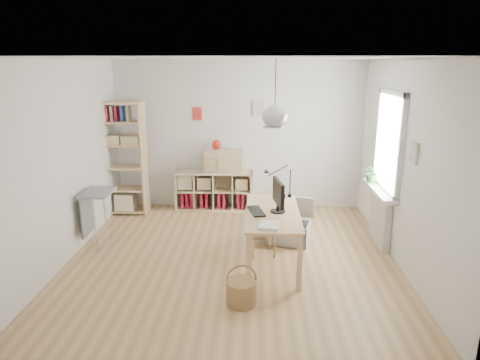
{
  "coord_description": "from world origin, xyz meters",
  "views": [
    {
      "loc": [
        0.32,
        -5.49,
        2.66
      ],
      "look_at": [
        0.1,
        0.3,
        1.05
      ],
      "focal_mm": 32.0,
      "sensor_mm": 36.0,
      "label": 1
    }
  ],
  "objects_px": {
    "desk": "(273,218)",
    "monitor": "(278,194)",
    "storage_chest": "(290,228)",
    "drawer_chest": "(223,161)",
    "chair": "(261,225)",
    "tall_bookshelf": "(122,154)",
    "cube_shelf": "(213,193)"
  },
  "relations": [
    {
      "from": "monitor",
      "to": "drawer_chest",
      "type": "height_order",
      "value": "monitor"
    },
    {
      "from": "cube_shelf",
      "to": "chair",
      "type": "height_order",
      "value": "chair"
    },
    {
      "from": "chair",
      "to": "monitor",
      "type": "distance_m",
      "value": 0.71
    },
    {
      "from": "tall_bookshelf",
      "to": "monitor",
      "type": "bearing_deg",
      "value": -36.55
    },
    {
      "from": "desk",
      "to": "monitor",
      "type": "relative_size",
      "value": 3.06
    },
    {
      "from": "storage_chest",
      "to": "cube_shelf",
      "type": "bearing_deg",
      "value": 148.7
    },
    {
      "from": "chair",
      "to": "tall_bookshelf",
      "type": "bearing_deg",
      "value": 135.9
    },
    {
      "from": "storage_chest",
      "to": "monitor",
      "type": "distance_m",
      "value": 1.13
    },
    {
      "from": "tall_bookshelf",
      "to": "chair",
      "type": "xyz_separation_m",
      "value": [
        2.44,
        -1.61,
        -0.67
      ]
    },
    {
      "from": "drawer_chest",
      "to": "chair",
      "type": "bearing_deg",
      "value": -65.75
    },
    {
      "from": "chair",
      "to": "monitor",
      "type": "xyz_separation_m",
      "value": [
        0.21,
        -0.36,
        0.57
      ]
    },
    {
      "from": "desk",
      "to": "monitor",
      "type": "bearing_deg",
      "value": -13.98
    },
    {
      "from": "desk",
      "to": "cube_shelf",
      "type": "distance_m",
      "value": 2.48
    },
    {
      "from": "drawer_chest",
      "to": "desk",
      "type": "bearing_deg",
      "value": -65.22
    },
    {
      "from": "desk",
      "to": "cube_shelf",
      "type": "xyz_separation_m",
      "value": [
        -1.02,
        2.23,
        -0.36
      ]
    },
    {
      "from": "storage_chest",
      "to": "drawer_chest",
      "type": "relative_size",
      "value": 1.18
    },
    {
      "from": "monitor",
      "to": "storage_chest",
      "type": "bearing_deg",
      "value": 63.15
    },
    {
      "from": "tall_bookshelf",
      "to": "storage_chest",
      "type": "bearing_deg",
      "value": -22.14
    },
    {
      "from": "storage_chest",
      "to": "drawer_chest",
      "type": "bearing_deg",
      "value": 144.79
    },
    {
      "from": "cube_shelf",
      "to": "chair",
      "type": "xyz_separation_m",
      "value": [
        0.88,
        -1.89,
        0.12
      ]
    },
    {
      "from": "desk",
      "to": "storage_chest",
      "type": "bearing_deg",
      "value": 68.64
    },
    {
      "from": "desk",
      "to": "tall_bookshelf",
      "type": "relative_size",
      "value": 0.75
    },
    {
      "from": "desk",
      "to": "cube_shelf",
      "type": "bearing_deg",
      "value": 114.61
    },
    {
      "from": "drawer_chest",
      "to": "tall_bookshelf",
      "type": "bearing_deg",
      "value": -167.97
    },
    {
      "from": "cube_shelf",
      "to": "storage_chest",
      "type": "bearing_deg",
      "value": -47.71
    },
    {
      "from": "chair",
      "to": "drawer_chest",
      "type": "height_order",
      "value": "drawer_chest"
    },
    {
      "from": "desk",
      "to": "storage_chest",
      "type": "xyz_separation_m",
      "value": [
        0.3,
        0.77,
        -0.44
      ]
    },
    {
      "from": "tall_bookshelf",
      "to": "storage_chest",
      "type": "xyz_separation_m",
      "value": [
        2.89,
        -1.18,
        -0.88
      ]
    },
    {
      "from": "storage_chest",
      "to": "tall_bookshelf",
      "type": "bearing_deg",
      "value": 174.27
    },
    {
      "from": "desk",
      "to": "drawer_chest",
      "type": "relative_size",
      "value": 2.13
    },
    {
      "from": "storage_chest",
      "to": "monitor",
      "type": "bearing_deg",
      "value": -90.22
    },
    {
      "from": "desk",
      "to": "cube_shelf",
      "type": "height_order",
      "value": "desk"
    }
  ]
}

